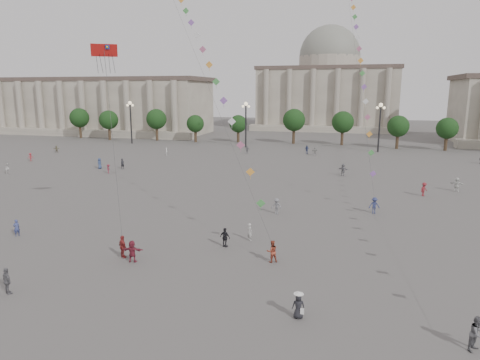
# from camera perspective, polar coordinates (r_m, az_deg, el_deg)

# --- Properties ---
(ground) EXTENTS (360.00, 360.00, 0.00)m
(ground) POSITION_cam_1_polar(r_m,az_deg,el_deg) (32.44, -3.86, -12.43)
(ground) COLOR #514E4C
(ground) RESTS_ON ground
(hall_west) EXTENTS (84.00, 26.22, 17.20)m
(hall_west) POSITION_cam_1_polar(r_m,az_deg,el_deg) (148.44, -20.15, 9.29)
(hall_west) COLOR gray
(hall_west) RESTS_ON ground
(hall_central) EXTENTS (48.30, 34.30, 35.50)m
(hall_central) POSITION_cam_1_polar(r_m,az_deg,el_deg) (157.46, 11.65, 11.99)
(hall_central) COLOR gray
(hall_central) RESTS_ON ground
(tree_row) EXTENTS (137.12, 5.12, 8.00)m
(tree_row) POSITION_cam_1_polar(r_m,az_deg,el_deg) (106.68, 9.75, 7.46)
(tree_row) COLOR #352A1A
(tree_row) RESTS_ON ground
(lamp_post_far_west) EXTENTS (2.00, 0.90, 10.65)m
(lamp_post_far_west) POSITION_cam_1_polar(r_m,az_deg,el_deg) (112.32, -14.40, 8.47)
(lamp_post_far_west) COLOR #262628
(lamp_post_far_west) RESTS_ON ground
(lamp_post_mid_west) EXTENTS (2.00, 0.90, 10.65)m
(lamp_post_mid_west) POSITION_cam_1_polar(r_m,az_deg,el_deg) (101.18, 0.78, 8.50)
(lamp_post_mid_west) COLOR #262628
(lamp_post_mid_west) RESTS_ON ground
(lamp_post_mid_east) EXTENTS (2.00, 0.90, 10.65)m
(lamp_post_mid_east) POSITION_cam_1_polar(r_m,az_deg,el_deg) (98.28, 18.17, 7.82)
(lamp_post_mid_east) COLOR #262628
(lamp_post_mid_east) RESTS_ON ground
(person_crowd_0) EXTENTS (1.13, 0.95, 1.82)m
(person_crowd_0) POSITION_cam_1_polar(r_m,az_deg,el_deg) (92.56, 8.90, 4.03)
(person_crowd_0) COLOR navy
(person_crowd_0) RESTS_ON ground
(person_crowd_1) EXTENTS (0.93, 1.03, 1.73)m
(person_crowd_1) POSITION_cam_1_polar(r_m,az_deg,el_deg) (78.91, -28.57, 1.34)
(person_crowd_1) COLOR silver
(person_crowd_1) RESTS_ON ground
(person_crowd_2) EXTENTS (1.12, 1.16, 1.59)m
(person_crowd_2) POSITION_cam_1_polar(r_m,az_deg,el_deg) (91.07, -26.15, 2.76)
(person_crowd_2) COLOR #9E2B32
(person_crowd_2) RESTS_ON ground
(person_crowd_4) EXTENTS (1.54, 1.49, 1.75)m
(person_crowd_4) POSITION_cam_1_polar(r_m,az_deg,el_deg) (90.79, 9.95, 3.83)
(person_crowd_4) COLOR #AEADA9
(person_crowd_4) RESTS_ON ground
(person_crowd_6) EXTENTS (1.25, 0.85, 1.79)m
(person_crowd_6) POSITION_cam_1_polar(r_m,az_deg,el_deg) (47.07, 4.90, -3.48)
(person_crowd_6) COLOR slate
(person_crowd_6) RESTS_ON ground
(person_crowd_7) EXTENTS (1.86, 1.08, 1.91)m
(person_crowd_7) POSITION_cam_1_polar(r_m,az_deg,el_deg) (64.32, 26.93, -0.52)
(person_crowd_7) COLOR silver
(person_crowd_7) RESTS_ON ground
(person_crowd_8) EXTENTS (1.27, 1.29, 1.78)m
(person_crowd_8) POSITION_cam_1_polar(r_m,az_deg,el_deg) (59.65, 23.32, -1.14)
(person_crowd_8) COLOR maroon
(person_crowd_8) RESTS_ON ground
(person_crowd_10) EXTENTS (0.45, 0.62, 1.58)m
(person_crowd_10) POSITION_cam_1_polar(r_m,az_deg,el_deg) (90.63, -9.76, 3.76)
(person_crowd_10) COLOR silver
(person_crowd_10) RESTS_ON ground
(person_crowd_12) EXTENTS (1.85, 1.32, 1.93)m
(person_crowd_12) POSITION_cam_1_polar(r_m,az_deg,el_deg) (69.80, 13.58, 1.34)
(person_crowd_12) COLOR slate
(person_crowd_12) RESTS_ON ground
(person_crowd_13) EXTENTS (0.69, 0.67, 1.60)m
(person_crowd_13) POSITION_cam_1_polar(r_m,az_deg,el_deg) (38.93, 1.30, -6.91)
(person_crowd_13) COLOR #B1B1AD
(person_crowd_13) RESTS_ON ground
(person_crowd_16) EXTENTS (0.99, 0.46, 1.64)m
(person_crowd_16) POSITION_cam_1_polar(r_m,az_deg,el_deg) (91.71, 0.96, 4.05)
(person_crowd_16) COLOR slate
(person_crowd_16) RESTS_ON ground
(person_crowd_17) EXTENTS (0.85, 1.09, 1.48)m
(person_crowd_17) POSITION_cam_1_polar(r_m,az_deg,el_deg) (73.14, -17.13, 1.44)
(person_crowd_17) COLOR maroon
(person_crowd_17) RESTS_ON ground
(person_crowd_18) EXTENTS (0.58, 0.69, 1.59)m
(person_crowd_18) POSITION_cam_1_polar(r_m,az_deg,el_deg) (45.10, -27.64, -5.66)
(person_crowd_18) COLOR #37417C
(person_crowd_18) RESTS_ON ground
(person_crowd_19) EXTENTS (0.63, 0.93, 1.83)m
(person_crowd_19) POSITION_cam_1_polar(r_m,az_deg,el_deg) (77.94, -18.21, 2.12)
(person_crowd_19) COLOR navy
(person_crowd_19) RESTS_ON ground
(person_crowd_20) EXTENTS (0.68, 0.78, 1.79)m
(person_crowd_20) POSITION_cam_1_polar(r_m,az_deg,el_deg) (76.49, -15.39, 2.10)
(person_crowd_20) COLOR black
(person_crowd_20) RESTS_ON ground
(person_crowd_21) EXTENTS (1.51, 1.03, 1.56)m
(person_crowd_21) POSITION_cam_1_polar(r_m,az_deg,el_deg) (101.50, -23.26, 3.82)
(person_crowd_21) COLOR #837C5A
(person_crowd_21) RESTS_ON ground
(tourist_0) EXTENTS (1.17, 0.98, 1.87)m
(tourist_0) POSITION_cam_1_polar(r_m,az_deg,el_deg) (36.25, -15.37, -8.57)
(tourist_0) COLOR maroon
(tourist_0) RESTS_ON ground
(tourist_1) EXTENTS (1.09, 0.70, 1.72)m
(tourist_1) POSITION_cam_1_polar(r_m,az_deg,el_deg) (37.32, -2.00, -7.67)
(tourist_1) COLOR black
(tourist_1) RESTS_ON ground
(tourist_2) EXTENTS (1.70, 0.80, 1.77)m
(tourist_2) POSITION_cam_1_polar(r_m,az_deg,el_deg) (35.24, -14.17, -9.20)
(tourist_2) COLOR maroon
(tourist_2) RESTS_ON ground
(tourist_3) EXTENTS (1.17, 0.88, 1.85)m
(tourist_3) POSITION_cam_1_polar(r_m,az_deg,el_deg) (33.03, -28.63, -11.74)
(tourist_3) COLOR slate
(tourist_3) RESTS_ON ground
(kite_flyer_0) EXTENTS (1.09, 1.02, 1.80)m
(kite_flyer_0) POSITION_cam_1_polar(r_m,az_deg,el_deg) (34.24, 4.29, -9.46)
(kite_flyer_0) COLOR #973C29
(kite_flyer_0) RESTS_ON ground
(kite_flyer_1) EXTENTS (1.28, 0.87, 1.82)m
(kite_flyer_1) POSITION_cam_1_polar(r_m,az_deg,el_deg) (49.39, 17.48, -3.25)
(kite_flyer_1) COLOR navy
(kite_flyer_1) RESTS_ON ground
(kite_flyer_2) EXTENTS (1.14, 1.17, 1.90)m
(kite_flyer_2) POSITION_cam_1_polar(r_m,az_deg,el_deg) (26.62, 29.06, -17.48)
(kite_flyer_2) COLOR #59595D
(kite_flyer_2) RESTS_ON ground
(hat_person) EXTENTS (0.84, 0.64, 1.69)m
(hat_person) POSITION_cam_1_polar(r_m,az_deg,el_deg) (26.67, 7.80, -16.21)
(hat_person) COLOR black
(hat_person) RESTS_ON ground
(dragon_kite) EXTENTS (2.81, 3.14, 16.17)m
(dragon_kite) POSITION_cam_1_polar(r_m,az_deg,el_deg) (39.87, -17.56, 15.01)
(dragon_kite) COLOR #B51613
(dragon_kite) RESTS_ON ground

